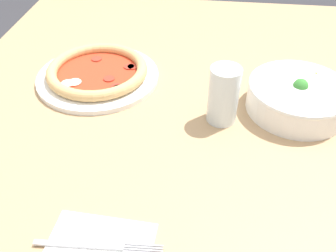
# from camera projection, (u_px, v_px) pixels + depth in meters

# --- Properties ---
(dining_table) EXTENTS (1.26, 1.02, 0.77)m
(dining_table) POSITION_uv_depth(u_px,v_px,m) (162.00, 140.00, 0.90)
(dining_table) COLOR tan
(dining_table) RESTS_ON ground_plane
(pizza) EXTENTS (0.30, 0.30, 0.04)m
(pizza) POSITION_uv_depth(u_px,v_px,m) (98.00, 73.00, 0.91)
(pizza) COLOR white
(pizza) RESTS_ON dining_table
(bowl) EXTENTS (0.22, 0.22, 0.08)m
(bowl) POSITION_uv_depth(u_px,v_px,m) (298.00, 96.00, 0.80)
(bowl) COLOR white
(bowl) RESTS_ON dining_table
(fork) EXTENTS (0.02, 0.20, 0.00)m
(fork) POSITION_uv_depth(u_px,v_px,m) (96.00, 246.00, 0.56)
(fork) COLOR silver
(fork) RESTS_ON napkin
(glass) EXTENTS (0.06, 0.06, 0.12)m
(glass) POSITION_uv_depth(u_px,v_px,m) (223.00, 95.00, 0.76)
(glass) COLOR silver
(glass) RESTS_ON dining_table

